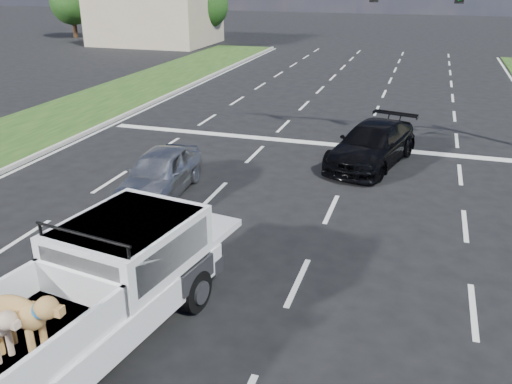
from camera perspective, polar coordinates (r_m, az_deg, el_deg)
ground at (r=12.13m, az=-3.72°, el=-8.15°), size 160.00×160.00×0.00m
road_markings at (r=17.82m, az=3.85°, el=2.10°), size 17.75×60.00×0.01m
curb_left at (r=21.24m, az=-21.03°, el=4.16°), size 0.15×60.00×0.14m
building_left at (r=51.74m, az=-10.52°, el=17.53°), size 10.00×8.00×4.40m
tree_far_a at (r=58.60m, az=-18.82°, el=18.35°), size 4.20×4.20×5.40m
tree_far_b at (r=55.35m, az=-13.48°, el=18.72°), size 4.20×4.20×5.40m
tree_far_c at (r=51.78m, az=-5.38°, el=18.99°), size 4.20×4.20×5.40m
pickup_truck at (r=9.74m, az=-17.19°, el=-10.44°), size 2.99×6.16×2.21m
silver_sedan at (r=16.05m, az=-10.11°, el=2.01°), size 1.93×4.08×1.35m
black_coupe at (r=18.77m, az=12.13°, el=4.90°), size 3.07×5.11×1.39m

